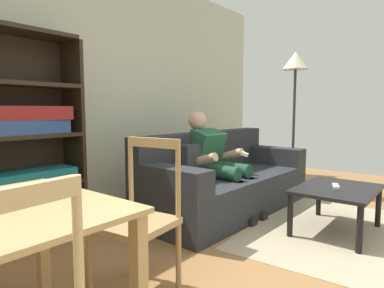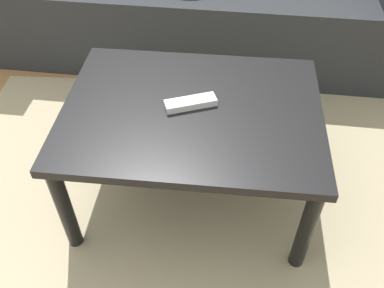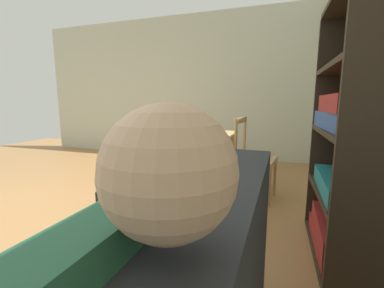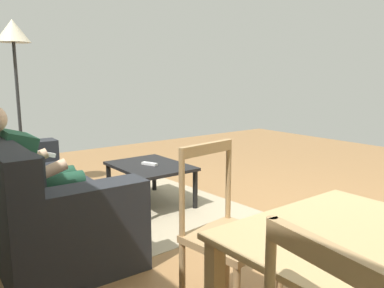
{
  "view_description": "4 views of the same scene",
  "coord_description": "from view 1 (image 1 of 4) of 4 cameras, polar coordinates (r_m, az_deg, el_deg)",
  "views": [
    {
      "loc": [
        -1.86,
        -0.27,
        1.13
      ],
      "look_at": [
        -0.11,
        1.13,
        0.9
      ],
      "focal_mm": 31.23,
      "sensor_mm": 36.0,
      "label": 1
    },
    {
      "loc": [
        1.43,
        -0.48,
        1.3
      ],
      "look_at": [
        1.32,
        0.57,
        0.25
      ],
      "focal_mm": 39.01,
      "sensor_mm": 36.0,
      "label": 2
    },
    {
      "loc": [
        1.45,
        2.17,
        1.11
      ],
      "look_at": [
        -1.47,
        1.21,
        0.6
      ],
      "focal_mm": 23.69,
      "sensor_mm": 36.0,
      "label": 3
    },
    {
      "loc": [
        -1.99,
        2.57,
        1.33
      ],
      "look_at": [
        -0.11,
        1.13,
        0.9
      ],
      "focal_mm": 36.22,
      "sensor_mm": 36.0,
      "label": 4
    }
  ],
  "objects": [
    {
      "name": "bookshelf",
      "position": [
        3.26,
        -26.5,
        -1.48
      ],
      "size": [
        0.97,
        0.36,
        1.81
      ],
      "color": "#2D2319",
      "rests_on": "ground_plane"
    },
    {
      "name": "dining_chair_facing_couch",
      "position": [
        2.1,
        -9.27,
        -12.8
      ],
      "size": [
        0.47,
        0.47,
        0.95
      ],
      "color": "tan",
      "rests_on": "ground_plane"
    },
    {
      "name": "coffee_table",
      "position": [
        3.38,
        23.5,
        -7.72
      ],
      "size": [
        0.85,
        0.65,
        0.42
      ],
      "color": "black",
      "rests_on": "ground_plane"
    },
    {
      "name": "person_lounging",
      "position": [
        3.65,
        3.94,
        -2.87
      ],
      "size": [
        0.6,
        0.92,
        1.11
      ],
      "color": "#23563D",
      "rests_on": "ground_plane"
    },
    {
      "name": "wall_back",
      "position": [
        3.7,
        -21.36,
        9.68
      ],
      "size": [
        7.09,
        0.12,
        2.8
      ],
      "primitive_type": "cube",
      "color": "beige",
      "rests_on": "ground_plane"
    },
    {
      "name": "area_rug",
      "position": [
        3.48,
        23.25,
        -13.48
      ],
      "size": [
        2.06,
        1.49,
        0.01
      ],
      "primitive_type": "cube",
      "rotation": [
        0.0,
        0.0,
        0.05
      ],
      "color": "tan",
      "rests_on": "ground_plane"
    },
    {
      "name": "floor_lamp",
      "position": [
        4.79,
        17.23,
        11.42
      ],
      "size": [
        0.36,
        0.36,
        1.91
      ],
      "color": "black",
      "rests_on": "ground_plane"
    },
    {
      "name": "tv_remote",
      "position": [
        3.36,
        23.34,
        -6.62
      ],
      "size": [
        0.18,
        0.11,
        0.02
      ],
      "primitive_type": "cube",
      "rotation": [
        0.0,
        0.0,
        1.95
      ],
      "color": "white",
      "rests_on": "coffee_table"
    },
    {
      "name": "couch",
      "position": [
        3.8,
        5.45,
        -6.46
      ],
      "size": [
        2.22,
        0.93,
        0.87
      ],
      "color": "#282B30",
      "rests_on": "ground_plane"
    }
  ]
}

